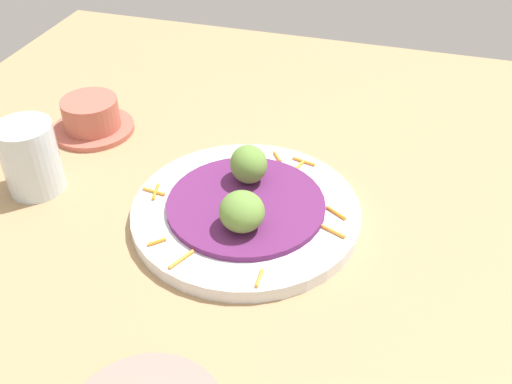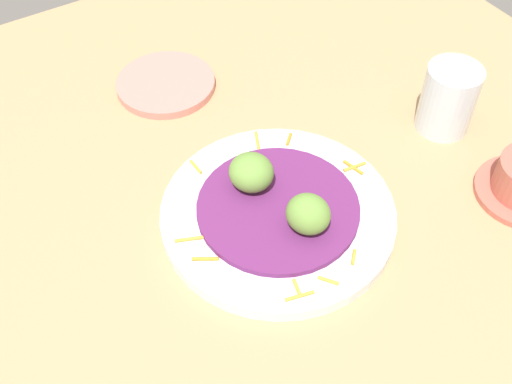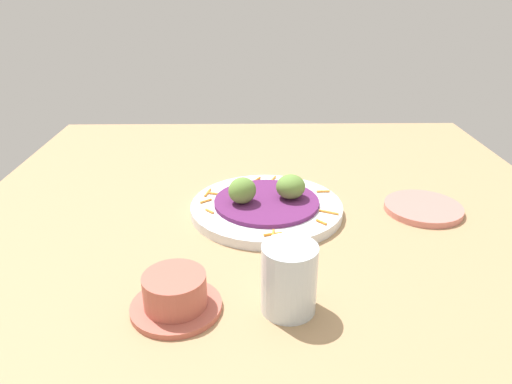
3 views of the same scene
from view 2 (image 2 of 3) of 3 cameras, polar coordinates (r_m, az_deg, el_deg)
table_surface at (r=74.27cm, az=1.10°, el=-2.93°), size 110.00×110.00×2.00cm
main_plate at (r=72.85cm, az=1.97°, el=-2.04°), size 26.94×26.94×1.70cm
cabbage_bed at (r=71.91cm, az=2.00°, el=-1.42°), size 18.58×18.58×0.74cm
carrot_garnish at (r=71.79cm, az=2.26°, el=-1.76°), size 25.15×24.02×0.40cm
guac_scoop_left at (r=72.02cm, az=-0.46°, el=1.77°), size 6.70×6.82×4.32cm
guac_scoop_center at (r=68.04cm, az=4.72°, el=-1.99°), size 6.34×6.51×4.62cm
side_plate_small at (r=90.80cm, az=-8.12°, el=9.60°), size 13.75×13.75×1.15cm
water_glass at (r=84.93cm, az=16.92°, el=8.02°), size 6.97×6.97×9.12cm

